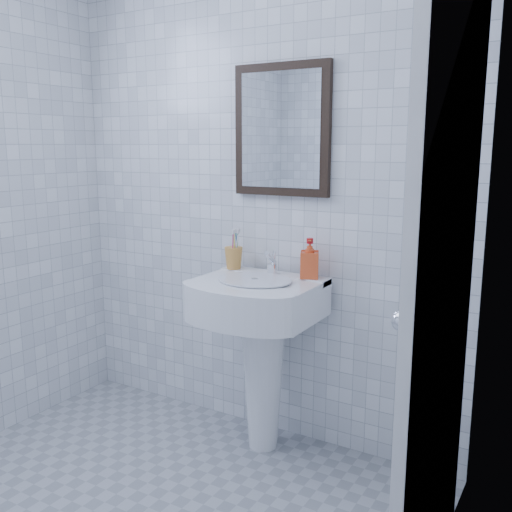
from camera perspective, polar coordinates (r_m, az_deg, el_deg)
The scene contains 10 objects.
wall_back at distance 2.88m, azimuth -0.10°, elevation 6.44°, with size 2.20×0.02×2.50m, color white.
wall_right at distance 1.34m, azimuth 14.28°, elevation 0.78°, with size 0.02×2.40×2.50m, color white.
washbasin at distance 2.75m, azimuth 0.48°, elevation -7.91°, with size 0.57×0.42×0.87m.
faucet at distance 2.75m, azimuth 1.57°, elevation -0.84°, with size 0.05×0.10×0.12m.
toothbrush_cup at distance 2.87m, azimuth -2.25°, elevation -0.20°, with size 0.09×0.09×0.11m, color gold, non-canonical shape.
soap_dispenser at distance 2.67m, azimuth 5.38°, elevation -0.23°, with size 0.08×0.09×0.19m, color #E34116.
wall_mirror at distance 2.77m, azimuth 2.57°, elevation 12.46°, with size 0.50×0.04×0.62m.
bathroom_door at distance 1.92m, azimuth 18.06°, elevation -4.03°, with size 0.04×0.80×2.00m, color white.
towel_ring at distance 2.06m, azimuth 18.57°, elevation -1.62°, with size 0.18×0.18×0.01m, color silver.
hand_towel at distance 2.11m, azimuth 17.74°, elevation -6.34°, with size 0.03×0.16×0.38m, color beige.
Camera 1 is at (1.47, -1.27, 1.48)m, focal length 40.00 mm.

